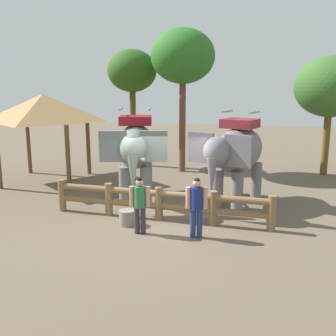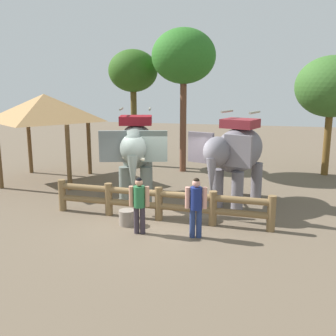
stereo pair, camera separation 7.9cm
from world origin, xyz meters
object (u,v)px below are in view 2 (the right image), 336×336
at_px(thatched_shelter, 45,108).
at_px(feed_bucket, 127,217).
at_px(log_fence, 159,201).
at_px(tourist_man_in_blue, 139,201).
at_px(tourist_woman_in_black, 196,203).
at_px(tree_far_left, 184,57).
at_px(elephant_near_left, 136,149).
at_px(tree_far_right, 133,72).
at_px(elephant_center, 236,153).
at_px(tree_back_center, 332,87).

bearing_deg(thatched_shelter, feed_bucket, -40.31).
relative_size(log_fence, tourist_man_in_blue, 4.29).
height_order(log_fence, thatched_shelter, thatched_shelter).
distance_m(tourist_woman_in_black, feed_bucket, 2.33).
bearing_deg(feed_bucket, tourist_woman_in_black, -12.10).
relative_size(tree_far_left, feed_bucket, 13.97).
relative_size(log_fence, elephant_near_left, 1.76).
height_order(tourist_man_in_blue, tree_far_right, tree_far_right).
bearing_deg(thatched_shelter, tree_far_right, 57.99).
relative_size(tourist_man_in_blue, tree_far_right, 0.28).
distance_m(tourist_woman_in_black, tree_far_right, 10.82).
relative_size(thatched_shelter, tree_far_right, 0.76).
distance_m(thatched_shelter, tree_far_right, 5.08).
bearing_deg(tree_far_left, tourist_woman_in_black, -75.86).
bearing_deg(tree_far_left, elephant_center, -59.03).
bearing_deg(elephant_near_left, tree_back_center, 38.70).
bearing_deg(tree_far_right, tourist_man_in_blue, -70.52).
xyz_separation_m(log_fence, thatched_shelter, (-6.00, 3.75, 2.52)).
height_order(log_fence, tree_far_left, tree_far_left).
xyz_separation_m(tree_back_center, tree_far_right, (-9.30, 0.02, 0.70)).
bearing_deg(tourist_man_in_blue, thatched_shelter, 139.33).
xyz_separation_m(tourist_woman_in_black, thatched_shelter, (-7.34, 4.86, 2.16)).
xyz_separation_m(tourist_woman_in_black, tree_back_center, (4.52, 8.94, 3.02)).
distance_m(tourist_man_in_blue, tree_far_right, 10.31).
height_order(tree_far_left, feed_bucket, tree_far_left).
xyz_separation_m(tourist_woman_in_black, tree_far_left, (-2.04, 8.11, 4.35)).
relative_size(elephant_near_left, tree_far_right, 0.68).
height_order(elephant_center, tourist_woman_in_black, elephant_center).
distance_m(elephant_near_left, tree_back_center, 9.54).
bearing_deg(tourist_man_in_blue, tourist_woman_in_black, 3.32).
distance_m(log_fence, tourist_man_in_blue, 1.27).
xyz_separation_m(tree_far_right, feed_bucket, (2.62, -8.50, -4.47)).
xyz_separation_m(tree_back_center, feed_bucket, (-6.68, -8.47, -3.77)).
height_order(elephant_near_left, tourist_man_in_blue, elephant_near_left).
height_order(tourist_woman_in_black, tree_far_left, tree_far_left).
distance_m(tourist_woman_in_black, tourist_man_in_blue, 1.58).
relative_size(log_fence, tree_far_right, 1.20).
distance_m(elephant_center, tourist_man_in_blue, 4.30).
bearing_deg(elephant_near_left, log_fence, -55.41).
relative_size(elephant_center, thatched_shelter, 0.88).
distance_m(elephant_center, feed_bucket, 4.45).
bearing_deg(elephant_near_left, thatched_shelter, 159.33).
bearing_deg(feed_bucket, elephant_near_left, 102.19).
bearing_deg(elephant_near_left, feed_bucket, -77.81).
height_order(tourist_woman_in_black, tree_back_center, tree_back_center).
height_order(elephant_near_left, tree_back_center, tree_back_center).
xyz_separation_m(elephant_center, feed_bucket, (-2.96, -2.91, -1.59)).
distance_m(thatched_shelter, tree_far_left, 6.59).
bearing_deg(tourist_man_in_blue, tree_far_right, 109.48).
distance_m(elephant_near_left, thatched_shelter, 5.09).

